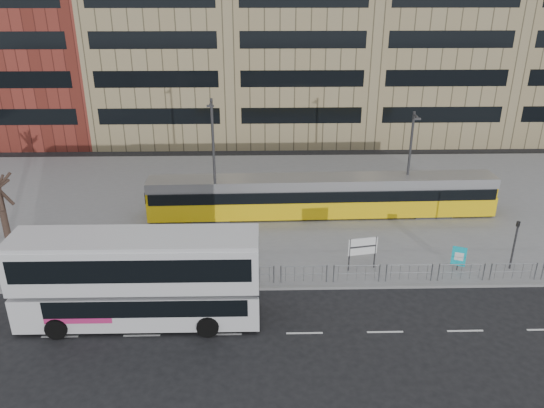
{
  "coord_description": "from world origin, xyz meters",
  "views": [
    {
      "loc": [
        -0.11,
        -25.47,
        16.16
      ],
      "look_at": [
        0.62,
        6.0,
        2.67
      ],
      "focal_mm": 35.0,
      "sensor_mm": 36.0,
      "label": 1
    }
  ],
  "objects_px": {
    "pedestrian": "(177,258)",
    "traffic_light_west": "(99,254)",
    "tram": "(322,196)",
    "lamp_post_west": "(214,158)",
    "station_sign": "(363,248)",
    "lamp_post_east": "(410,159)",
    "double_decker_bus": "(138,276)",
    "traffic_light_east": "(515,239)",
    "ad_panel": "(459,257)"
  },
  "relations": [
    {
      "from": "double_decker_bus",
      "to": "traffic_light_east",
      "type": "bearing_deg",
      "value": 12.23
    },
    {
      "from": "lamp_post_east",
      "to": "tram",
      "type": "bearing_deg",
      "value": -177.05
    },
    {
      "from": "double_decker_bus",
      "to": "station_sign",
      "type": "distance_m",
      "value": 12.97
    },
    {
      "from": "ad_panel",
      "to": "pedestrian",
      "type": "height_order",
      "value": "pedestrian"
    },
    {
      "from": "station_sign",
      "to": "lamp_post_west",
      "type": "xyz_separation_m",
      "value": [
        -9.1,
        6.71,
        3.37
      ]
    },
    {
      "from": "station_sign",
      "to": "tram",
      "type": "bearing_deg",
      "value": 89.93
    },
    {
      "from": "double_decker_bus",
      "to": "traffic_light_east",
      "type": "height_order",
      "value": "double_decker_bus"
    },
    {
      "from": "double_decker_bus",
      "to": "lamp_post_west",
      "type": "relative_size",
      "value": 1.36
    },
    {
      "from": "lamp_post_west",
      "to": "lamp_post_east",
      "type": "bearing_deg",
      "value": 6.34
    },
    {
      "from": "station_sign",
      "to": "traffic_light_east",
      "type": "height_order",
      "value": "traffic_light_east"
    },
    {
      "from": "ad_panel",
      "to": "lamp_post_east",
      "type": "distance_m",
      "value": 9.14
    },
    {
      "from": "pedestrian",
      "to": "double_decker_bus",
      "type": "bearing_deg",
      "value": 141.07
    },
    {
      "from": "pedestrian",
      "to": "lamp_post_east",
      "type": "xyz_separation_m",
      "value": [
        15.51,
        8.37,
        3.15
      ]
    },
    {
      "from": "traffic_light_west",
      "to": "lamp_post_west",
      "type": "xyz_separation_m",
      "value": [
        5.8,
        8.13,
        2.81
      ]
    },
    {
      "from": "double_decker_bus",
      "to": "station_sign",
      "type": "height_order",
      "value": "double_decker_bus"
    },
    {
      "from": "pedestrian",
      "to": "lamp_post_west",
      "type": "relative_size",
      "value": 0.22
    },
    {
      "from": "double_decker_bus",
      "to": "pedestrian",
      "type": "xyz_separation_m",
      "value": [
        1.22,
        4.5,
        -1.46
      ]
    },
    {
      "from": "tram",
      "to": "lamp_post_west",
      "type": "xyz_separation_m",
      "value": [
        -7.58,
        -1.21,
        3.32
      ]
    },
    {
      "from": "station_sign",
      "to": "traffic_light_west",
      "type": "relative_size",
      "value": 0.66
    },
    {
      "from": "station_sign",
      "to": "traffic_light_west",
      "type": "distance_m",
      "value": 14.98
    },
    {
      "from": "pedestrian",
      "to": "lamp_post_east",
      "type": "height_order",
      "value": "lamp_post_east"
    },
    {
      "from": "pedestrian",
      "to": "lamp_post_east",
      "type": "relative_size",
      "value": 0.26
    },
    {
      "from": "double_decker_bus",
      "to": "tram",
      "type": "distance_m",
      "value": 16.43
    },
    {
      "from": "lamp_post_west",
      "to": "lamp_post_east",
      "type": "height_order",
      "value": "lamp_post_west"
    },
    {
      "from": "ad_panel",
      "to": "traffic_light_west",
      "type": "xyz_separation_m",
      "value": [
        -20.57,
        -1.18,
        1.08
      ]
    },
    {
      "from": "traffic_light_west",
      "to": "ad_panel",
      "type": "bearing_deg",
      "value": 21.92
    },
    {
      "from": "traffic_light_west",
      "to": "tram",
      "type": "bearing_deg",
      "value": 53.55
    },
    {
      "from": "tram",
      "to": "ad_panel",
      "type": "distance_m",
      "value": 10.89
    },
    {
      "from": "lamp_post_west",
      "to": "double_decker_bus",
      "type": "bearing_deg",
      "value": -104.69
    },
    {
      "from": "double_decker_bus",
      "to": "tram",
      "type": "xyz_separation_m",
      "value": [
        10.56,
        12.55,
        -0.97
      ]
    },
    {
      "from": "traffic_light_east",
      "to": "lamp_post_east",
      "type": "relative_size",
      "value": 0.41
    },
    {
      "from": "tram",
      "to": "pedestrian",
      "type": "relative_size",
      "value": 12.73
    },
    {
      "from": "ad_panel",
      "to": "pedestrian",
      "type": "distance_m",
      "value": 16.53
    },
    {
      "from": "double_decker_bus",
      "to": "traffic_light_west",
      "type": "relative_size",
      "value": 3.87
    },
    {
      "from": "double_decker_bus",
      "to": "ad_panel",
      "type": "xyz_separation_m",
      "value": [
        17.74,
        4.39,
        -1.55
      ]
    },
    {
      "from": "station_sign",
      "to": "traffic_light_west",
      "type": "height_order",
      "value": "traffic_light_west"
    },
    {
      "from": "tram",
      "to": "pedestrian",
      "type": "distance_m",
      "value": 12.34
    },
    {
      "from": "traffic_light_west",
      "to": "lamp_post_east",
      "type": "distance_m",
      "value": 21.92
    },
    {
      "from": "ad_panel",
      "to": "traffic_light_east",
      "type": "height_order",
      "value": "traffic_light_east"
    },
    {
      "from": "tram",
      "to": "lamp_post_east",
      "type": "height_order",
      "value": "lamp_post_east"
    },
    {
      "from": "traffic_light_west",
      "to": "traffic_light_east",
      "type": "height_order",
      "value": "same"
    },
    {
      "from": "lamp_post_east",
      "to": "pedestrian",
      "type": "bearing_deg",
      "value": -151.66
    },
    {
      "from": "tram",
      "to": "lamp_post_east",
      "type": "relative_size",
      "value": 3.31
    },
    {
      "from": "double_decker_bus",
      "to": "lamp_post_west",
      "type": "bearing_deg",
      "value": 75.45
    },
    {
      "from": "traffic_light_east",
      "to": "tram",
      "type": "bearing_deg",
      "value": 117.34
    },
    {
      "from": "station_sign",
      "to": "pedestrian",
      "type": "xyz_separation_m",
      "value": [
        -10.85,
        -0.13,
        -0.44
      ]
    },
    {
      "from": "pedestrian",
      "to": "ad_panel",
      "type": "bearing_deg",
      "value": -114.2
    },
    {
      "from": "pedestrian",
      "to": "traffic_light_west",
      "type": "xyz_separation_m",
      "value": [
        -4.05,
        -1.29,
        0.99
      ]
    },
    {
      "from": "traffic_light_east",
      "to": "lamp_post_east",
      "type": "distance_m",
      "value": 9.63
    },
    {
      "from": "traffic_light_west",
      "to": "station_sign",
      "type": "bearing_deg",
      "value": 24.09
    }
  ]
}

